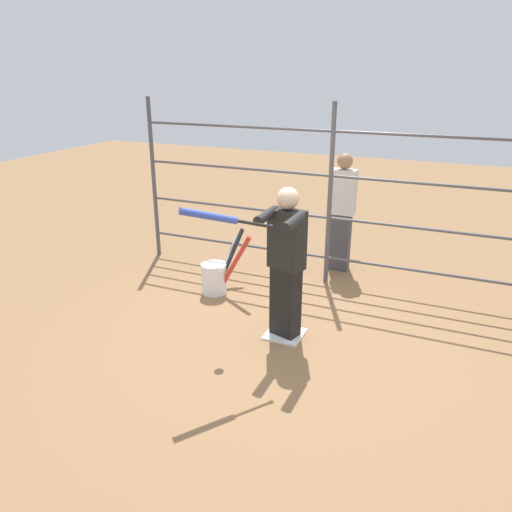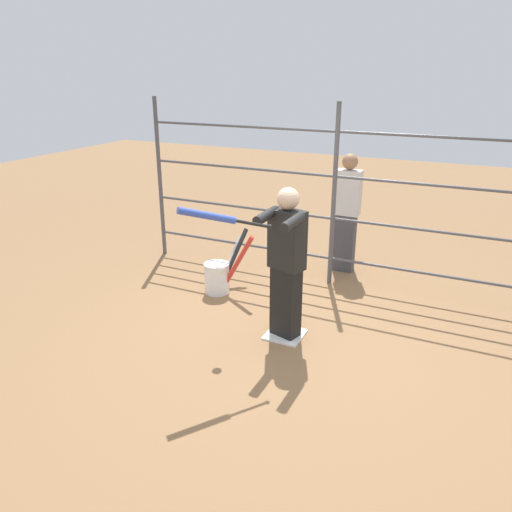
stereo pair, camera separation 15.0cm
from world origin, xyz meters
name	(u,v)px [view 1 (the left image)]	position (x,y,z in m)	size (l,w,h in m)	color
ground_plane	(285,335)	(0.00, 0.00, 0.00)	(24.00, 24.00, 0.00)	olive
home_plate	(285,334)	(0.00, 0.00, 0.01)	(0.40, 0.40, 0.02)	white
fence_backstop	(330,197)	(0.00, -1.60, 1.19)	(5.50, 0.06, 2.39)	#4C4C51
batter	(286,260)	(0.00, 0.02, 0.90)	(0.41, 0.64, 1.66)	black
baseball_bat_swinging	(217,217)	(0.36, 0.83, 1.53)	(0.64, 0.69, 0.30)	black
softball_in_flight	(221,270)	(0.53, 0.47, 0.87)	(0.10, 0.10, 0.10)	white
bat_bucket	(217,275)	(1.21, -0.71, 0.24)	(0.69, 0.83, 0.84)	white
bystander_behind_fence	(342,211)	(-0.04, -2.13, 0.88)	(0.35, 0.22, 1.69)	#3F3F47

